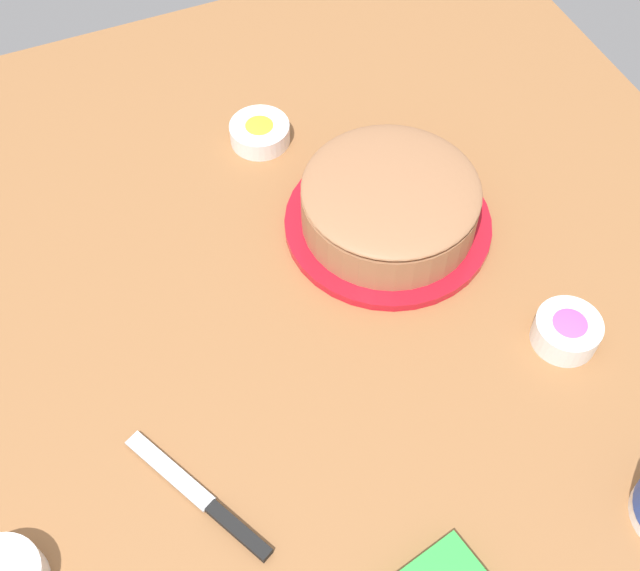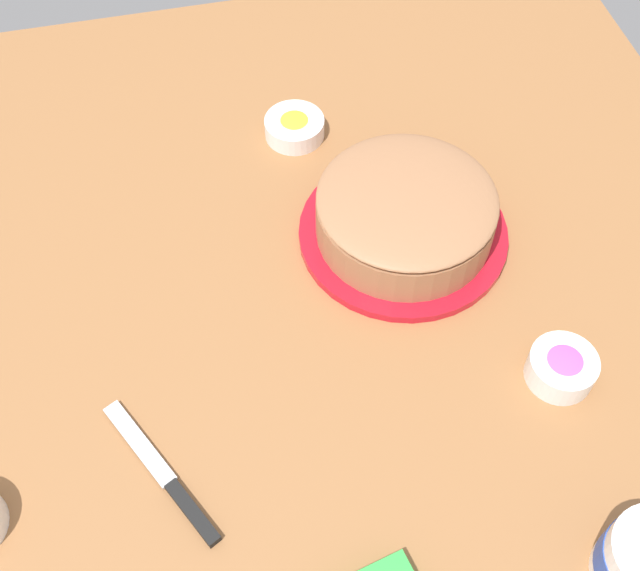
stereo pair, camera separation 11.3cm
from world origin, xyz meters
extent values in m
plane|color=#936038|center=(0.00, 0.00, 0.00)|extent=(1.54, 1.54, 0.00)
cylinder|color=red|center=(0.23, 0.13, 0.01)|extent=(0.32, 0.32, 0.01)
cylinder|color=pink|center=(0.23, 0.13, 0.04)|extent=(0.24, 0.24, 0.05)
cylinder|color=#9E6B47|center=(0.23, 0.13, 0.05)|extent=(0.26, 0.26, 0.06)
ellipsoid|color=#9E6B47|center=(0.23, 0.13, 0.09)|extent=(0.26, 0.26, 0.03)
cube|color=silver|center=(-0.20, -0.12, 0.01)|extent=(0.08, 0.13, 0.00)
cube|color=black|center=(-0.14, -0.23, 0.01)|extent=(0.06, 0.09, 0.01)
cylinder|color=white|center=(0.37, -0.15, 0.02)|extent=(0.09, 0.09, 0.04)
cylinder|color=#B251C6|center=(0.37, -0.15, 0.03)|extent=(0.08, 0.08, 0.01)
ellipsoid|color=#B251C6|center=(0.37, -0.15, 0.04)|extent=(0.06, 0.06, 0.02)
cylinder|color=white|center=(0.11, 0.38, 0.02)|extent=(0.10, 0.10, 0.03)
cylinder|color=yellow|center=(0.11, 0.38, 0.02)|extent=(0.08, 0.08, 0.01)
ellipsoid|color=yellow|center=(0.11, 0.38, 0.03)|extent=(0.07, 0.07, 0.02)
camera|label=1|loc=(-0.17, -0.55, 0.96)|focal=45.33mm
camera|label=2|loc=(-0.07, -0.59, 0.96)|focal=45.33mm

